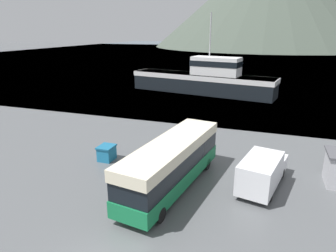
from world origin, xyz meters
name	(u,v)px	position (x,y,z in m)	size (l,w,h in m)	color
water_surface	(259,52)	(0.00, 142.18, 0.00)	(240.00, 240.00, 0.00)	#475B6B
tour_bus	(172,162)	(0.55, 8.24, 1.88)	(4.07, 10.93, 3.36)	#146B3D
delivery_van	(262,171)	(6.29, 10.26, 1.23)	(3.33, 6.26, 2.31)	silver
fishing_boat	(204,79)	(-4.39, 40.35, 2.34)	(25.01, 8.90, 12.89)	black
storage_bin	(107,153)	(-5.96, 10.80, 0.63)	(1.23, 1.45, 1.23)	teal
mooring_bollard	(208,127)	(0.51, 20.56, 0.51)	(0.41, 0.41, 0.93)	#4C4C51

